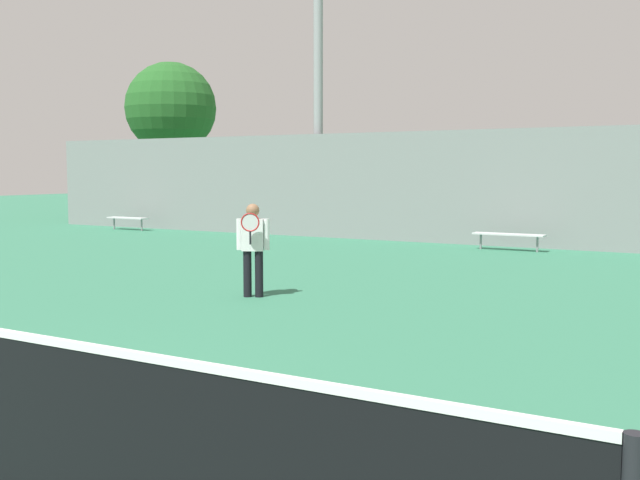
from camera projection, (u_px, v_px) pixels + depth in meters
name	position (u px, v px, depth m)	size (l,w,h in m)	color
tennis_player	(253.00, 244.00, 12.60)	(0.53, 0.50, 1.58)	black
bench_courtside_near	(128.00, 219.00, 26.99)	(1.69, 0.40, 0.46)	silver
bench_courtside_far	(509.00, 235.00, 20.01)	(1.91, 0.40, 0.46)	silver
light_pole_far_right	(318.00, 72.00, 24.17)	(0.90, 0.60, 9.46)	#939399
back_fence	(506.00, 188.00, 20.97)	(35.44, 0.06, 3.31)	gray
tree_green_broad	(171.00, 108.00, 34.87)	(4.23, 4.23, 7.17)	brown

